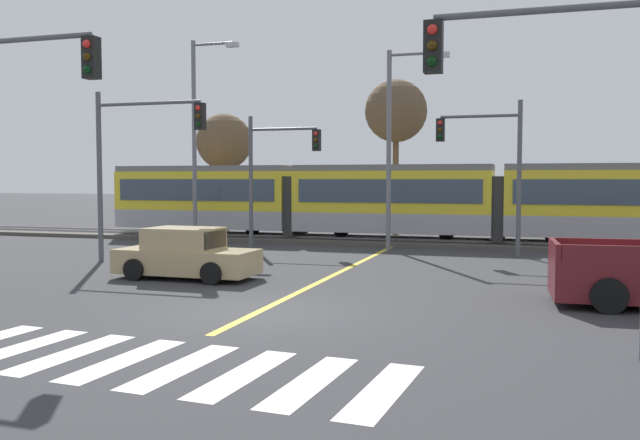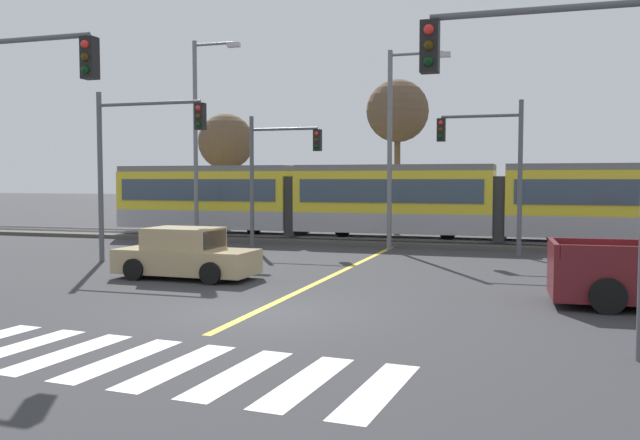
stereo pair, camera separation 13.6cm
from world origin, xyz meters
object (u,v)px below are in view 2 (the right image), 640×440
(traffic_light_mid_left, at_px, (135,149))
(bare_tree_west, at_px, (398,112))
(traffic_light_far_right, at_px, (491,156))
(bare_tree_far_west, at_px, (226,142))
(street_lamp_west, at_px, (199,129))
(traffic_light_near_right, at_px, (567,110))
(light_rail_tram, at_px, (394,199))
(street_lamp_centre, at_px, (396,136))
(sedan_crossing, at_px, (186,255))
(traffic_light_near_left, at_px, (5,122))
(traffic_light_far_left, at_px, (275,163))

(traffic_light_mid_left, xyz_separation_m, bare_tree_west, (6.40, 14.62, 2.45))
(traffic_light_far_right, relative_size, bare_tree_far_west, 0.88)
(bare_tree_west, bearing_deg, street_lamp_west, -137.76)
(traffic_light_far_right, relative_size, traffic_light_near_right, 0.96)
(light_rail_tram, bearing_deg, street_lamp_centre, -77.32)
(light_rail_tram, height_order, traffic_light_near_right, traffic_light_near_right)
(street_lamp_west, bearing_deg, bare_tree_far_west, 107.44)
(sedan_crossing, distance_m, traffic_light_far_right, 12.58)
(traffic_light_near_left, bearing_deg, street_lamp_west, 101.90)
(light_rail_tram, relative_size, traffic_light_far_right, 4.70)
(traffic_light_far_left, distance_m, traffic_light_near_left, 14.60)
(traffic_light_far_right, bearing_deg, bare_tree_far_west, 149.00)
(sedan_crossing, xyz_separation_m, traffic_light_far_left, (-0.75, 9.22, 2.96))
(traffic_light_near_left, xyz_separation_m, street_lamp_centre, (5.98, 15.14, 0.48))
(traffic_light_mid_left, xyz_separation_m, traffic_light_near_left, (1.86, -8.08, 0.25))
(bare_tree_far_west, bearing_deg, bare_tree_west, -5.72)
(sedan_crossing, bearing_deg, light_rail_tram, 74.01)
(traffic_light_mid_left, xyz_separation_m, street_lamp_west, (-1.43, 7.50, 1.23))
(traffic_light_near_right, bearing_deg, sedan_crossing, 150.10)
(street_lamp_centre, bearing_deg, sedan_crossing, -114.01)
(street_lamp_west, xyz_separation_m, bare_tree_west, (7.83, 7.11, 1.22))
(light_rail_tram, distance_m, sedan_crossing, 13.43)
(sedan_crossing, height_order, traffic_light_near_left, traffic_light_near_left)
(light_rail_tram, bearing_deg, bare_tree_far_west, 153.50)
(traffic_light_near_left, distance_m, bare_tree_west, 23.25)
(light_rail_tram, relative_size, traffic_light_mid_left, 4.64)
(traffic_light_far_left, distance_m, street_lamp_west, 4.56)
(sedan_crossing, relative_size, traffic_light_far_left, 0.75)
(traffic_light_near_left, height_order, bare_tree_west, bare_tree_west)
(traffic_light_far_right, relative_size, traffic_light_near_left, 0.93)
(traffic_light_far_right, xyz_separation_m, traffic_light_near_right, (2.11, -14.91, 0.25))
(street_lamp_west, bearing_deg, traffic_light_near_left, -78.10)
(sedan_crossing, distance_m, bare_tree_far_west, 20.34)
(sedan_crossing, xyz_separation_m, traffic_light_near_left, (-1.62, -5.34, 3.56))
(traffic_light_far_left, bearing_deg, traffic_light_far_right, -1.70)
(street_lamp_west, distance_m, bare_tree_far_west, 8.55)
(light_rail_tram, xyz_separation_m, traffic_light_mid_left, (-7.15, -10.10, 1.96))
(bare_tree_far_west, distance_m, bare_tree_west, 10.53)
(traffic_light_far_left, xyz_separation_m, traffic_light_near_right, (11.12, -15.18, 0.44))
(traffic_light_near_right, height_order, street_lamp_west, street_lamp_west)
(bare_tree_far_west, bearing_deg, traffic_light_far_left, -53.83)
(traffic_light_mid_left, bearing_deg, street_lamp_west, 100.78)
(traffic_light_far_right, bearing_deg, traffic_light_far_left, 178.30)
(bare_tree_far_west, bearing_deg, traffic_light_near_right, -53.79)
(traffic_light_near_right, xyz_separation_m, bare_tree_far_west, (-17.84, 24.36, 1.00))
(traffic_light_far_right, bearing_deg, traffic_light_mid_left, -152.10)
(traffic_light_far_left, height_order, traffic_light_near_right, traffic_light_near_right)
(traffic_light_far_left, xyz_separation_m, street_lamp_west, (-4.15, 1.03, 1.58))
(street_lamp_centre, bearing_deg, light_rail_tram, 102.68)
(light_rail_tram, distance_m, traffic_light_mid_left, 12.53)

